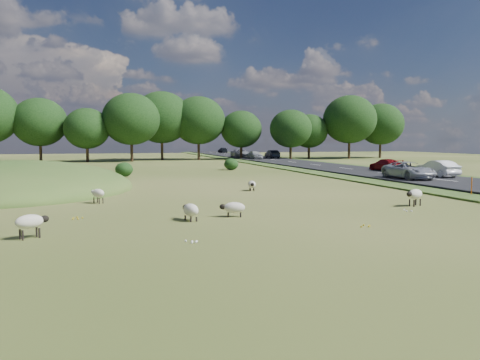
% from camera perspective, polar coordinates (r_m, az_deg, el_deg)
% --- Properties ---
extents(ground, '(160.00, 160.00, 0.00)m').
position_cam_1_polar(ground, '(43.71, -8.24, 0.36)').
color(ground, '#374E18').
rests_on(ground, ground).
extents(mound, '(16.00, 20.00, 4.00)m').
position_cam_1_polar(mound, '(35.94, -25.81, -1.06)').
color(mound, '#33561E').
rests_on(mound, ground).
extents(road, '(8.00, 150.00, 0.25)m').
position_cam_1_polar(road, '(59.17, 10.01, 1.63)').
color(road, black).
rests_on(road, ground).
extents(treeline, '(96.28, 14.66, 11.70)m').
position_cam_1_polar(treeline, '(78.84, -12.46, 7.07)').
color(treeline, black).
rests_on(treeline, ground).
extents(shrubs, '(22.88, 10.01, 1.35)m').
position_cam_1_polar(shrubs, '(50.04, -12.78, 1.62)').
color(shrubs, black).
rests_on(shrubs, ground).
extents(marker_post, '(0.06, 0.06, 1.20)m').
position_cam_1_polar(marker_post, '(31.69, 26.39, -0.72)').
color(marker_post, '#D8590C').
rests_on(marker_post, ground).
extents(sheep_0, '(0.72, 1.21, 0.67)m').
position_cam_1_polar(sheep_0, '(31.63, 1.47, -0.54)').
color(sheep_0, beige).
rests_on(sheep_0, ground).
extents(sheep_1, '(1.20, 0.92, 0.85)m').
position_cam_1_polar(sheep_1, '(17.84, -24.18, -4.66)').
color(sheep_1, beige).
rests_on(sheep_1, ground).
extents(sheep_2, '(0.77, 1.31, 0.73)m').
position_cam_1_polar(sheep_2, '(20.03, -6.06, -3.64)').
color(sheep_2, beige).
rests_on(sheep_2, ground).
extents(sheep_3, '(0.89, 1.09, 0.78)m').
position_cam_1_polar(sheep_3, '(26.45, -16.94, -1.56)').
color(sheep_3, beige).
rests_on(sheep_3, ground).
extents(sheep_4, '(1.28, 0.89, 0.89)m').
position_cam_1_polar(sheep_4, '(25.85, 20.53, -1.64)').
color(sheep_4, beige).
rests_on(sheep_4, ground).
extents(sheep_5, '(1.20, 0.75, 0.66)m').
position_cam_1_polar(sheep_5, '(20.87, -0.78, -3.38)').
color(sheep_5, beige).
rests_on(sheep_5, ground).
extents(car_0, '(1.74, 4.29, 1.24)m').
position_cam_1_polar(car_0, '(117.21, -2.13, 3.65)').
color(car_0, black).
rests_on(car_0, road).
extents(car_1, '(1.49, 4.28, 1.41)m').
position_cam_1_polar(car_1, '(44.18, 22.91, 1.31)').
color(car_1, white).
rests_on(car_1, road).
extents(car_2, '(1.47, 4.22, 1.39)m').
position_cam_1_polar(car_2, '(81.94, 3.94, 3.16)').
color(car_2, black).
rests_on(car_2, road).
extents(car_3, '(2.32, 5.03, 1.40)m').
position_cam_1_polar(car_3, '(40.85, 19.89, 1.14)').
color(car_3, '#B3B4BB').
rests_on(car_3, road).
extents(car_4, '(1.69, 4.21, 1.43)m').
position_cam_1_polar(car_4, '(78.81, 1.83, 3.11)').
color(car_4, '#AEB1B6').
rests_on(car_4, road).
extents(car_5, '(1.71, 4.20, 1.22)m').
position_cam_1_polar(car_5, '(50.62, 17.30, 1.78)').
color(car_5, maroon).
rests_on(car_5, road).
extents(car_6, '(2.55, 5.54, 1.54)m').
position_cam_1_polar(car_6, '(87.58, 0.02, 3.33)').
color(car_6, '#A4A6AC').
rests_on(car_6, road).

